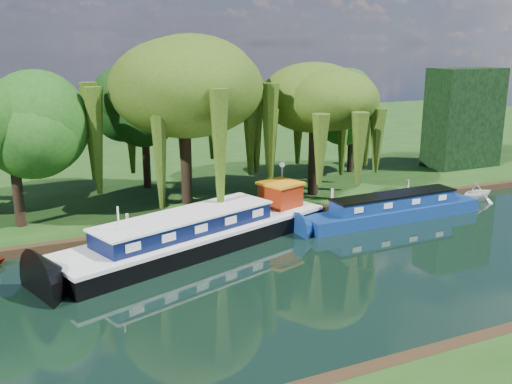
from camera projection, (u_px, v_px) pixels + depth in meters
name	position (u px, v px, depth m)	size (l,w,h in m)	color
ground	(371.00, 263.00, 27.76)	(120.00, 120.00, 0.00)	black
far_bank	(171.00, 147.00, 57.57)	(120.00, 52.00, 0.45)	#17350E
dutch_barge	(202.00, 232.00, 29.67)	(15.89, 8.33, 3.29)	black
narrowboat	(393.00, 210.00, 34.42)	(11.94, 2.22, 1.74)	navy
white_cruiser	(477.00, 200.00, 38.74)	(2.23, 2.58, 1.36)	silver
willow_left	(184.00, 88.00, 34.82)	(8.34, 8.34, 9.99)	black
willow_right	(315.00, 109.00, 37.20)	(6.44, 6.44, 7.85)	black
tree_far_left	(11.00, 126.00, 30.54)	(5.10, 5.10, 8.22)	black
tree_far_mid	(144.00, 112.00, 39.23)	(4.72, 4.72, 7.72)	black
tree_far_right	(352.00, 111.00, 44.23)	(4.24, 4.24, 6.93)	black
conifer_hedge	(464.00, 118.00, 46.64)	(6.00, 3.00, 8.00)	black
lamppost	(282.00, 171.00, 36.57)	(0.36, 0.36, 2.56)	silver
mooring_posts	(283.00, 203.00, 34.69)	(19.16, 0.16, 1.00)	silver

